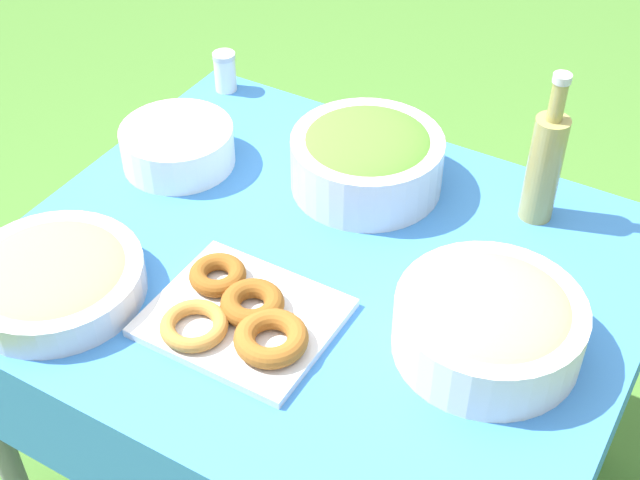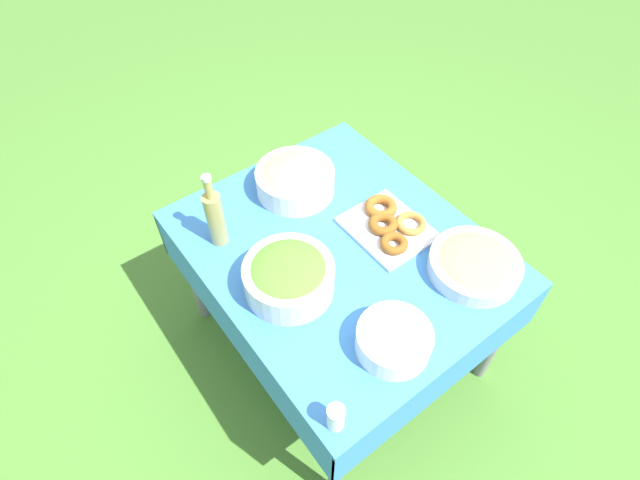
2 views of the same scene
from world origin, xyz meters
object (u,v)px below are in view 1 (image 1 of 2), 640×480
at_px(pasta_bowl, 489,321).
at_px(olive_oil_bottle, 545,164).
at_px(donut_platter, 241,315).
at_px(bread_bowl, 53,277).
at_px(plate_stack, 178,146).
at_px(salad_bowl, 367,157).

relative_size(pasta_bowl, olive_oil_bottle, 0.99).
height_order(donut_platter, olive_oil_bottle, olive_oil_bottle).
relative_size(olive_oil_bottle, bread_bowl, 0.99).
height_order(plate_stack, bread_bowl, plate_stack).
xyz_separation_m(donut_platter, bread_bowl, (0.32, 0.10, 0.02)).
distance_m(salad_bowl, donut_platter, 0.45).
bearing_deg(donut_platter, salad_bowl, -90.15).
height_order(salad_bowl, pasta_bowl, salad_bowl).
height_order(salad_bowl, olive_oil_bottle, olive_oil_bottle).
distance_m(salad_bowl, pasta_bowl, 0.48).
height_order(plate_stack, olive_oil_bottle, olive_oil_bottle).
bearing_deg(olive_oil_bottle, pasta_bowl, 97.34).
bearing_deg(donut_platter, pasta_bowl, -157.40).
bearing_deg(olive_oil_bottle, plate_stack, 16.38).
relative_size(plate_stack, bread_bowl, 0.74).
relative_size(salad_bowl, donut_platter, 0.98).
distance_m(donut_platter, plate_stack, 0.49).
distance_m(pasta_bowl, olive_oil_bottle, 0.38).
xyz_separation_m(salad_bowl, bread_bowl, (0.32, 0.55, -0.03)).
xyz_separation_m(pasta_bowl, olive_oil_bottle, (0.05, -0.37, 0.06)).
relative_size(donut_platter, bread_bowl, 0.98).
xyz_separation_m(salad_bowl, pasta_bowl, (-0.38, 0.29, -0.01)).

